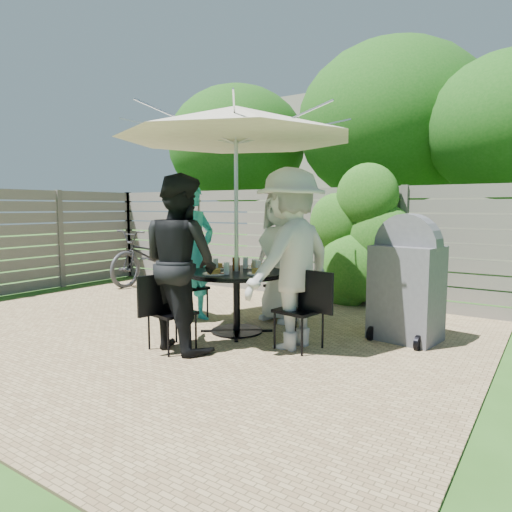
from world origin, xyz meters
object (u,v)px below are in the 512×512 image
Objects in this scene: person_left at (193,253)px; bicycle at (152,256)px; syrup_jug at (236,264)px; plate_back at (257,266)px; plate_right at (258,272)px; chair_left at (187,300)px; chair_right at (300,326)px; person_right at (290,260)px; glass_left at (216,264)px; plate_left at (217,267)px; coffee_cup at (255,265)px; umbrella at (236,123)px; bbq_grill at (407,284)px; chair_front at (171,328)px; glass_right at (258,267)px; patio_table at (237,290)px; chair_back at (288,298)px; person_front at (180,263)px; glass_back at (246,263)px; glass_front at (227,268)px; person_back at (281,257)px; plate_front at (214,272)px.

person_left reaches higher than bicycle.
person_left is 0.78m from syrup_jug.
plate_back is 0.51m from plate_right.
chair_right is (1.90, -0.32, -0.01)m from chair_left.
person_right is 1.10m from glass_left.
coffee_cup is at bearing 15.90° from plate_left.
coffee_cup is at bearing 16.52° from chair_left.
person_right is at bearing -4.16° from glass_left.
chair_right is 1.15m from plate_back.
person_right is at bearing -9.66° from plate_right.
umbrella is 2.43m from chair_right.
plate_right is 0.12× the size of bicycle.
bbq_grill is at bearing -14.03° from bicycle.
chair_left is 1.37m from chair_front.
person_left is 0.89× the size of bicycle.
coffee_cup is (-0.14, 0.14, -0.01)m from glass_right.
bicycle reaches higher than patio_table.
chair_left is (-1.11, -0.79, -0.01)m from chair_back.
umbrella is 12.31× the size of plate_right.
chair_back is 5.98× the size of syrup_jug.
person_front reaches higher than chair_front.
bbq_grill is at bearing 16.47° from glass_back.
person_front is at bearing -40.95° from bicycle.
bbq_grill is (0.84, 0.98, 0.40)m from chair_right.
person_front is 1.29× the size of bbq_grill.
chair_right is 3.38× the size of plate_back.
plate_left is (-1.17, 0.20, -0.18)m from person_right.
patio_table is 1.53× the size of chair_right.
glass_front is (-0.10, -1.23, 0.54)m from chair_back.
glass_right is 0.10× the size of bbq_grill.
chair_back is at bearing 97.14° from glass_right.
person_back is 6.67× the size of plate_front.
glass_left is 0.48m from coffee_cup.
glass_back is (0.10, 1.22, 0.58)m from chair_front.
glass_front is at bearing -122.66° from glass_right.
glass_back is 0.21m from coffee_cup.
glass_back is (-0.41, 0.33, 0.05)m from plate_right.
glass_back and glass_front have the same top height.
glass_back reaches higher than patio_table.
person_back is at bearing 45.57° from chair_left.
chair_front is at bearing -113.32° from glass_right.
chair_back is 1.05× the size of chair_left.
person_right is at bearing -9.66° from plate_left.
chair_front is at bearing -108.14° from glass_front.
coffee_cup is at bearing -80.69° from person_back.
glass_right is at bearing -100.42° from person_right.
chair_front is 6.04× the size of glass_left.
bicycle is at bearing 65.28° from person_left.
glass_left and glass_right have the same top height.
glass_right is at bearing 9.76° from chair_left.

